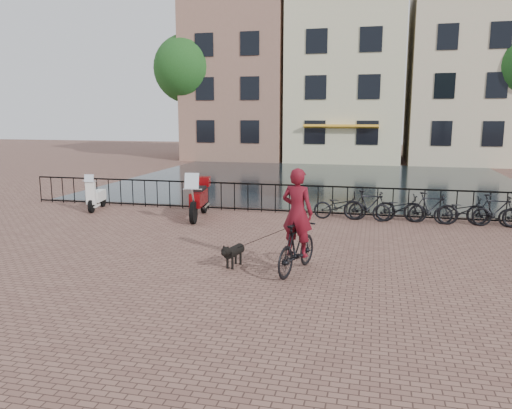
% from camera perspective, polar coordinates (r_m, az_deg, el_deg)
% --- Properties ---
extents(ground, '(100.00, 100.00, 0.00)m').
position_cam_1_polar(ground, '(10.06, -4.06, -9.75)').
color(ground, brown).
rests_on(ground, ground).
extents(canal_water, '(20.00, 20.00, 0.00)m').
position_cam_1_polar(canal_water, '(26.68, 7.21, 2.82)').
color(canal_water, black).
rests_on(canal_water, ground).
extents(railing, '(20.00, 0.05, 1.02)m').
position_cam_1_polar(railing, '(17.49, 3.83, 0.62)').
color(railing, black).
rests_on(railing, ground).
extents(canal_house_left, '(7.50, 9.00, 12.80)m').
position_cam_1_polar(canal_house_left, '(40.47, -1.43, 14.51)').
color(canal_house_left, '#906553').
rests_on(canal_house_left, ground).
extents(canal_house_mid, '(8.00, 9.50, 11.80)m').
position_cam_1_polar(canal_house_mid, '(39.15, 10.30, 13.76)').
color(canal_house_mid, beige).
rests_on(canal_house_mid, ground).
extents(canal_house_right, '(7.00, 9.00, 13.30)m').
position_cam_1_polar(canal_house_right, '(39.53, 22.37, 14.23)').
color(canal_house_right, beige).
rests_on(canal_house_right, ground).
extents(tree_far_left, '(5.04, 5.04, 9.27)m').
position_cam_1_polar(tree_far_left, '(38.72, -7.81, 15.10)').
color(tree_far_left, black).
rests_on(tree_far_left, ground).
extents(cyclist, '(1.05, 2.05, 2.70)m').
position_cam_1_polar(cyclist, '(10.90, 4.72, -2.56)').
color(cyclist, black).
rests_on(cyclist, ground).
extents(dog, '(0.46, 0.90, 0.58)m').
position_cam_1_polar(dog, '(11.45, -2.53, -5.70)').
color(dog, black).
rests_on(dog, ground).
extents(motorcycle, '(0.89, 2.40, 1.67)m').
position_cam_1_polar(motorcycle, '(16.71, -6.56, 1.26)').
color(motorcycle, maroon).
rests_on(motorcycle, ground).
extents(scooter, '(0.73, 1.57, 1.40)m').
position_cam_1_polar(scooter, '(19.00, -17.77, 1.52)').
color(scooter, white).
rests_on(scooter, ground).
extents(parked_bike_0, '(1.76, 0.73, 0.90)m').
position_cam_1_polar(parked_bike_0, '(16.71, 9.58, -0.15)').
color(parked_bike_0, black).
rests_on(parked_bike_0, ground).
extents(parked_bike_1, '(1.66, 0.47, 1.00)m').
position_cam_1_polar(parked_bike_1, '(16.66, 12.84, -0.12)').
color(parked_bike_1, black).
rests_on(parked_bike_1, ground).
extents(parked_bike_2, '(1.78, 0.83, 0.90)m').
position_cam_1_polar(parked_bike_2, '(16.69, 16.09, -0.43)').
color(parked_bike_2, black).
rests_on(parked_bike_2, ground).
extents(parked_bike_3, '(1.71, 0.65, 1.00)m').
position_cam_1_polar(parked_bike_3, '(16.76, 19.34, -0.40)').
color(parked_bike_3, black).
rests_on(parked_bike_3, ground).
extents(parked_bike_4, '(1.73, 0.63, 0.90)m').
position_cam_1_polar(parked_bike_4, '(16.89, 22.54, -0.69)').
color(parked_bike_4, black).
rests_on(parked_bike_4, ground).
extents(parked_bike_5, '(1.72, 0.72, 1.00)m').
position_cam_1_polar(parked_bike_5, '(17.06, 25.70, -0.66)').
color(parked_bike_5, black).
rests_on(parked_bike_5, ground).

